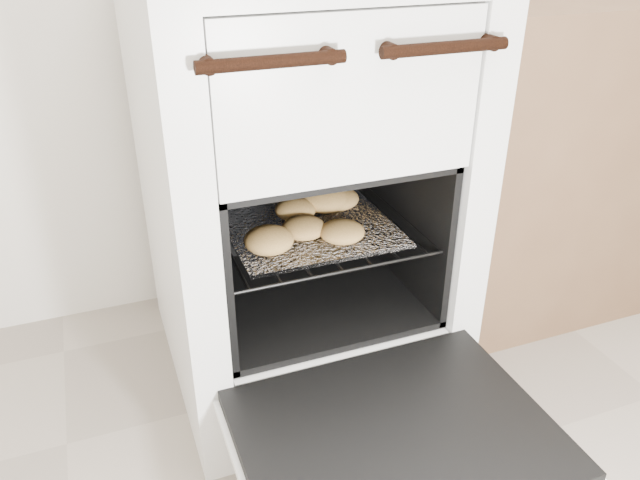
{
  "coord_description": "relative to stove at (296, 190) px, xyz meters",
  "views": [
    {
      "loc": [
        -0.5,
        -0.09,
        1.04
      ],
      "look_at": [
        -0.09,
        1.0,
        0.42
      ],
      "focal_mm": 35.0,
      "sensor_mm": 36.0,
      "label": 1
    }
  ],
  "objects": [
    {
      "name": "baked_rolls",
      "position": [
        0.01,
        -0.08,
        -0.03
      ],
      "size": [
        0.33,
        0.28,
        0.06
      ],
      "color": "tan",
      "rests_on": "foil_sheet"
    },
    {
      "name": "foil_sheet",
      "position": [
        0.0,
        -0.09,
        -0.05
      ],
      "size": [
        0.36,
        0.31,
        0.01
      ],
      "primitive_type": "cube",
      "color": "white",
      "rests_on": "oven_rack"
    },
    {
      "name": "stove",
      "position": [
        0.0,
        0.0,
        0.0
      ],
      "size": [
        0.63,
        0.7,
        0.97
      ],
      "color": "silver",
      "rests_on": "ground"
    },
    {
      "name": "oven_door",
      "position": [
        0.0,
        -0.53,
        -0.26
      ],
      "size": [
        0.57,
        0.44,
        0.04
      ],
      "color": "black",
      "rests_on": "stove"
    },
    {
      "name": "counter",
      "position": [
        0.77,
        0.11,
        -0.05
      ],
      "size": [
        0.85,
        0.57,
        0.85
      ],
      "primitive_type": "cube",
      "rotation": [
        0.0,
        0.0,
        0.0
      ],
      "color": "brown",
      "rests_on": "ground"
    },
    {
      "name": "oven_rack",
      "position": [
        -0.0,
        -0.07,
        -0.06
      ],
      "size": [
        0.46,
        0.44,
        0.01
      ],
      "color": "black",
      "rests_on": "stove"
    }
  ]
}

